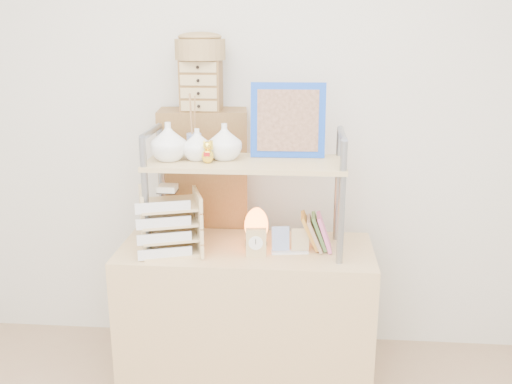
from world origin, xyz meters
TOP-DOWN VIEW (x-y plane):
  - room_shell at (0.00, 0.39)m, footprint 3.42×3.41m
  - desk at (0.00, 1.20)m, footprint 1.20×0.50m
  - cabinet at (-0.26, 1.57)m, footprint 0.47×0.29m
  - hutch at (-0.08, 1.21)m, footprint 0.90×0.34m
  - letter_tray at (-0.35, 1.13)m, footprint 0.32×0.32m
  - salt_lamp at (0.05, 1.24)m, footprint 0.12×0.11m
  - desk_clock at (0.06, 1.10)m, footprint 0.10×0.05m
  - postcard_stand at (0.21, 1.16)m, footprint 0.18×0.07m
  - drawer_chest at (-0.26, 1.55)m, footprint 0.20×0.16m
  - woven_basket at (-0.26, 1.55)m, footprint 0.25×0.25m

SIDE VIEW (x-z plane):
  - desk at x=0.00m, z-range 0.00..0.75m
  - cabinet at x=-0.26m, z-range 0.00..1.35m
  - postcard_stand at x=0.21m, z-range 0.72..0.85m
  - desk_clock at x=0.06m, z-range 0.75..0.88m
  - salt_lamp at x=0.05m, z-range 0.75..0.94m
  - letter_tray at x=-0.35m, z-range 0.72..1.04m
  - hutch at x=-0.08m, z-range 0.82..1.58m
  - drawer_chest at x=-0.26m, z-range 1.35..1.60m
  - woven_basket at x=-0.26m, z-range 1.60..1.70m
  - room_shell at x=0.00m, z-range 0.39..3.00m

